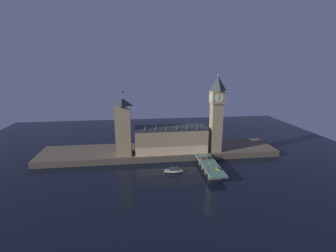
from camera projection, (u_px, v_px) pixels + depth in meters
name	position (u px, v px, depth m)	size (l,w,h in m)	color
ground_plane	(164.00, 171.00, 195.96)	(400.00, 400.00, 0.00)	black
embankment	(160.00, 151.00, 232.82)	(220.00, 42.00, 5.55)	brown
parliament_hall	(171.00, 139.00, 223.02)	(64.87, 21.75, 27.85)	tan
clock_tower	(217.00, 112.00, 217.36)	(11.94, 12.05, 69.70)	tan
victoria_tower	(123.00, 127.00, 211.35)	(13.36, 13.36, 56.52)	tan
bridge	(210.00, 167.00, 194.76)	(12.87, 46.00, 5.92)	#4C7560
car_northbound_lead	(203.00, 158.00, 205.66)	(2.08, 4.07, 1.46)	red
car_southbound_lead	(218.00, 169.00, 184.28)	(1.88, 4.65, 1.54)	yellow
car_southbound_trail	(209.00, 158.00, 206.71)	(1.95, 4.39, 1.53)	black
pedestrian_near_rail	(208.00, 170.00, 181.69)	(0.38, 0.38, 1.59)	black
pedestrian_mid_walk	(216.00, 161.00, 198.61)	(0.38, 0.38, 1.86)	black
pedestrian_far_rail	(199.00, 158.00, 206.10)	(0.38, 0.38, 1.82)	black
street_lamp_near	(208.00, 167.00, 178.25)	(1.34, 0.60, 7.33)	#2D3333
street_lamp_far	(198.00, 153.00, 206.66)	(1.34, 0.60, 6.78)	#2D3333
boat_upstream	(174.00, 171.00, 192.94)	(16.36, 6.48, 4.16)	#B2A893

